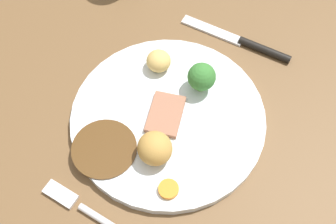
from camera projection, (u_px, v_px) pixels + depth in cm
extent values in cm
cube|color=brown|center=(173.00, 139.00, 60.74)|extent=(120.00, 84.00, 3.60)
cylinder|color=white|center=(168.00, 118.00, 59.62)|extent=(27.39, 27.39, 1.40)
cylinder|color=#563819|center=(104.00, 149.00, 56.28)|extent=(8.81, 8.81, 0.30)
cube|color=#9E664C|center=(166.00, 114.00, 58.66)|extent=(7.54, 6.22, 0.80)
ellipsoid|color=#D8B260|center=(159.00, 61.00, 61.96)|extent=(4.61, 4.60, 2.97)
ellipsoid|color=#BC8C42|center=(153.00, 147.00, 54.29)|extent=(6.27, 6.33, 4.10)
cylinder|color=orange|center=(169.00, 189.00, 53.26)|extent=(2.63, 2.63, 0.65)
cylinder|color=#8CB766|center=(202.00, 86.00, 60.78)|extent=(1.53, 1.53, 1.26)
sphere|color=#387A33|center=(204.00, 78.00, 59.01)|extent=(4.04, 4.04, 4.04)
cube|color=silver|center=(61.00, 194.00, 54.40)|extent=(2.02, 4.51, 0.60)
cylinder|color=black|center=(265.00, 50.00, 65.90)|extent=(1.56, 8.54, 1.20)
cube|color=silver|center=(212.00, 30.00, 68.40)|extent=(2.15, 10.56, 0.40)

